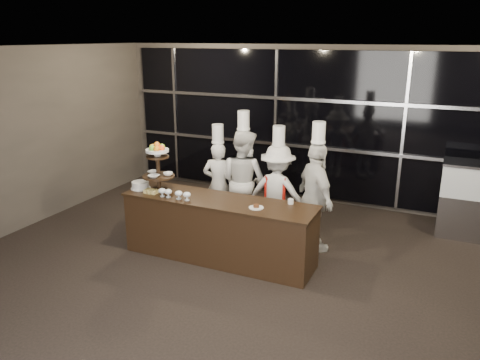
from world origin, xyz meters
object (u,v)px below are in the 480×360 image
at_px(layer_cake, 141,185).
at_px(chef_d, 316,196).
at_px(chef_c, 277,192).
at_px(display_stand, 158,163).
at_px(buffet_counter, 219,229).
at_px(chef_a, 219,183).
at_px(chef_b, 243,180).

distance_m(layer_cake, chef_d, 2.65).
height_order(chef_c, chef_d, chef_d).
relative_size(layer_cake, chef_d, 0.15).
distance_m(display_stand, chef_c, 1.92).
xyz_separation_m(buffet_counter, chef_a, (-0.57, 1.12, 0.31)).
height_order(chef_b, chef_c, chef_b).
height_order(display_stand, chef_a, chef_a).
bearing_deg(chef_b, chef_a, -176.34).
bearing_deg(layer_cake, chef_b, 45.54).
bearing_deg(buffet_counter, chef_a, 117.11).
relative_size(buffet_counter, chef_c, 1.54).
height_order(display_stand, layer_cake, display_stand).
distance_m(chef_b, chef_d, 1.33).
distance_m(chef_a, chef_b, 0.46).
xyz_separation_m(buffet_counter, chef_b, (-0.13, 1.15, 0.41)).
height_order(buffet_counter, chef_b, chef_b).
bearing_deg(layer_cake, chef_d, 20.43).
height_order(buffet_counter, chef_a, chef_a).
bearing_deg(display_stand, buffet_counter, 0.01).
relative_size(chef_a, chef_d, 0.89).
relative_size(layer_cake, chef_b, 0.15).
relative_size(display_stand, chef_b, 0.37).
distance_m(chef_b, chef_c, 0.65).
xyz_separation_m(buffet_counter, chef_d, (1.17, 0.87, 0.39)).
xyz_separation_m(chef_b, chef_c, (0.63, -0.10, -0.09)).
xyz_separation_m(layer_cake, chef_d, (2.48, 0.92, -0.12)).
xyz_separation_m(layer_cake, chef_c, (1.81, 1.10, -0.19)).
relative_size(chef_a, chef_b, 0.88).
relative_size(chef_b, chef_c, 1.10).
bearing_deg(layer_cake, chef_c, 31.36).
height_order(chef_a, chef_d, chef_d).
distance_m(buffet_counter, chef_c, 1.21).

